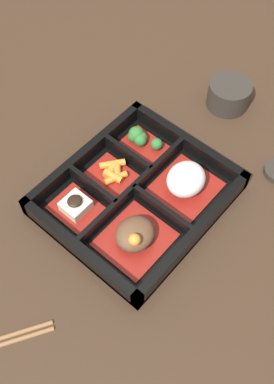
# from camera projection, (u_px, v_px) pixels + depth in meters

# --- Properties ---
(ground_plane) EXTENTS (3.00, 3.00, 0.00)m
(ground_plane) POSITION_uv_depth(u_px,v_px,m) (137.00, 200.00, 0.75)
(ground_plane) COLOR #382619
(bento_base) EXTENTS (0.28, 0.25, 0.01)m
(bento_base) POSITION_uv_depth(u_px,v_px,m) (137.00, 198.00, 0.75)
(bento_base) COLOR black
(bento_base) RESTS_ON ground_plane
(bento_rim) EXTENTS (0.28, 0.25, 0.04)m
(bento_rim) POSITION_uv_depth(u_px,v_px,m) (136.00, 193.00, 0.74)
(bento_rim) COLOR black
(bento_rim) RESTS_ON ground_plane
(bowl_rice) EXTENTS (0.11, 0.10, 0.06)m
(bowl_rice) POSITION_uv_depth(u_px,v_px,m) (186.00, 181.00, 0.73)
(bowl_rice) COLOR maroon
(bowl_rice) RESTS_ON bento_base
(bowl_stew) EXTENTS (0.11, 0.10, 0.05)m
(bowl_stew) POSITION_uv_depth(u_px,v_px,m) (135.00, 236.00, 0.68)
(bowl_stew) COLOR maroon
(bowl_stew) RESTS_ON bento_base
(bowl_greens) EXTENTS (0.06, 0.08, 0.03)m
(bowl_greens) POSITION_uv_depth(u_px,v_px,m) (141.00, 140.00, 0.79)
(bowl_greens) COLOR maroon
(bowl_greens) RESTS_ON bento_base
(bowl_carrots) EXTENTS (0.07, 0.08, 0.02)m
(bowl_carrots) POSITION_uv_depth(u_px,v_px,m) (113.00, 174.00, 0.76)
(bowl_carrots) COLOR maroon
(bowl_carrots) RESTS_ON bento_base
(bowl_tofu) EXTENTS (0.07, 0.08, 0.03)m
(bowl_tofu) POSITION_uv_depth(u_px,v_px,m) (76.00, 207.00, 0.72)
(bowl_tofu) COLOR maroon
(bowl_tofu) RESTS_ON bento_base
(tea_cup) EXTENTS (0.08, 0.08, 0.05)m
(tea_cup) POSITION_uv_depth(u_px,v_px,m) (229.00, 94.00, 0.85)
(tea_cup) COLOR #2D2823
(tea_cup) RESTS_ON ground_plane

